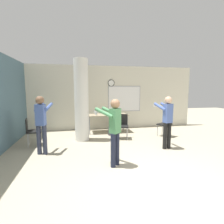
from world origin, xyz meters
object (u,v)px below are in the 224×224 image
at_px(folding_table, 108,116).
at_px(chair_by_left_wall, 32,130).
at_px(person_playing_side, 167,118).
at_px(chair_table_front, 122,124).
at_px(bottle_on_table, 96,112).
at_px(chair_mid_room, 166,123).
at_px(person_watching_back, 41,120).
at_px(person_playing_front, 114,127).

xyz_separation_m(folding_table, chair_by_left_wall, (-2.65, -1.34, -0.17)).
bearing_deg(person_playing_side, chair_table_front, 127.37).
bearing_deg(chair_by_left_wall, bottle_on_table, 30.57).
relative_size(chair_table_front, chair_mid_room, 1.00).
distance_m(folding_table, person_watching_back, 3.09).
bearing_deg(person_watching_back, chair_mid_room, 13.24).
relative_size(folding_table, chair_table_front, 1.91).
height_order(bottle_on_table, chair_mid_room, bottle_on_table).
bearing_deg(bottle_on_table, chair_table_front, -49.95).
bearing_deg(person_playing_front, folding_table, 82.80).
height_order(folding_table, chair_mid_room, chair_mid_room).
relative_size(chair_by_left_wall, chair_table_front, 1.00).
bearing_deg(person_playing_side, bottle_on_table, 128.54).
height_order(chair_by_left_wall, chair_mid_room, same).
height_order(folding_table, bottle_on_table, bottle_on_table).
xyz_separation_m(chair_table_front, chair_mid_room, (1.68, -0.10, 0.00)).
bearing_deg(person_watching_back, folding_table, 44.53).
distance_m(person_playing_side, person_playing_front, 2.00).
height_order(person_playing_front, person_watching_back, person_watching_back).
distance_m(chair_by_left_wall, person_playing_front, 3.00).
xyz_separation_m(folding_table, chair_table_front, (0.35, -1.06, -0.17)).
bearing_deg(folding_table, chair_table_front, -71.59).
relative_size(chair_table_front, person_watching_back, 0.55).
distance_m(folding_table, bottle_on_table, 0.52).
xyz_separation_m(chair_mid_room, person_watching_back, (-4.23, -1.00, 0.43)).
height_order(bottle_on_table, chair_by_left_wall, bottle_on_table).
distance_m(folding_table, chair_mid_room, 2.35).
bearing_deg(person_playing_front, person_playing_side, 26.29).
height_order(chair_by_left_wall, person_watching_back, person_watching_back).
bearing_deg(chair_table_front, chair_by_left_wall, -174.80).
distance_m(folding_table, chair_by_left_wall, 2.98).
xyz_separation_m(chair_mid_room, person_playing_front, (-2.45, -2.13, 0.41)).
xyz_separation_m(folding_table, person_playing_front, (-0.42, -3.29, 0.23)).
xyz_separation_m(bottle_on_table, person_playing_front, (0.08, -3.23, 0.08)).
height_order(bottle_on_table, chair_table_front, bottle_on_table).
height_order(chair_mid_room, person_playing_side, person_playing_side).
distance_m(person_playing_front, person_watching_back, 2.11).
relative_size(chair_by_left_wall, chair_mid_room, 1.00).
distance_m(bottle_on_table, person_watching_back, 2.70).
distance_m(chair_by_left_wall, person_playing_side, 4.19).
xyz_separation_m(chair_by_left_wall, person_watching_back, (0.46, -0.82, 0.43)).
height_order(folding_table, chair_table_front, chair_table_front).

